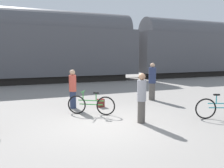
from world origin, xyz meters
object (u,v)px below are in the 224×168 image
Objects in this scene: freight_train at (57,45)px; bicycle_green at (91,105)px; bicycle_teal at (221,108)px; backpack at (101,103)px; person_in_red at (73,89)px; person_in_grey at (142,98)px; person_in_navy at (152,82)px.

bicycle_green is (-0.19, -10.57, -2.63)m from freight_train.
bicycle_teal reaches higher than bicycle_green.
bicycle_teal is 4.90× the size of backpack.
person_in_red is (-4.39, 3.36, 0.43)m from bicycle_teal.
person_in_grey is at bearing -85.01° from freight_train.
bicycle_teal is 1.04× the size of person_in_grey.
freight_train is 10.89m from bicycle_green.
backpack is (0.52, -9.57, -2.83)m from freight_train.
bicycle_green is 1.35m from person_in_red.
person_in_grey is at bearing -102.07° from person_in_navy.
bicycle_teal is at bearing -43.96° from backpack.
person_in_grey is 4.72× the size of backpack.
person_in_red is 4.67× the size of backpack.
person_in_navy is at bearing 97.71° from bicycle_teal.
person_in_red is 3.91m from person_in_navy.
bicycle_green reaches higher than backpack.
person_in_navy reaches higher than person_in_red.
bicycle_teal is 4.51m from bicycle_green.
backpack is at bearing 136.04° from bicycle_teal.
freight_train is 12.33m from person_in_grey.
person_in_red reaches higher than bicycle_teal.
person_in_grey is at bearing -50.75° from bicycle_green.
person_in_grey is (-2.73, 0.63, 0.44)m from bicycle_teal.
bicycle_teal is 4.54m from backpack.
person_in_navy reaches higher than person_in_grey.
freight_train is at bearing 88.99° from bicycle_green.
backpack is (-3.26, 3.15, -0.21)m from bicycle_teal.
freight_train reaches higher than person_in_grey.
bicycle_green is at bearing -91.01° from freight_train.
bicycle_teal is at bearing 163.81° from person_in_grey.
freight_train reaches higher than backpack.
freight_train is 9.89m from person_in_navy.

